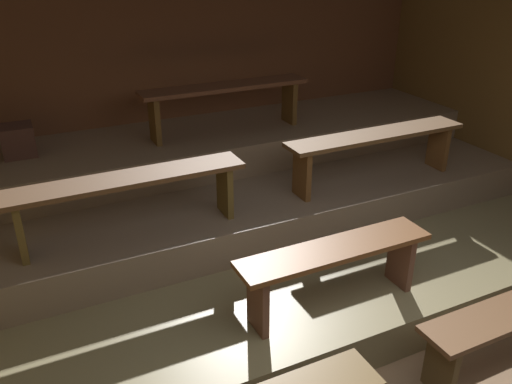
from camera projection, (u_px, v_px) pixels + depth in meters
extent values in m
cube|color=#916F4F|center=(280.00, 288.00, 4.55)|extent=(6.30, 4.91, 0.08)
cube|color=brown|center=(192.00, 97.00, 5.74)|extent=(6.30, 0.06, 2.29)
cube|color=#857A53|center=(258.00, 245.00, 4.82)|extent=(5.50, 3.22, 0.32)
cube|color=#87715B|center=(232.00, 190.00, 5.15)|extent=(5.50, 2.09, 0.32)
cube|color=#8B7258|center=(214.00, 145.00, 5.39)|extent=(5.50, 1.16, 0.32)
cube|color=brown|center=(441.00, 366.00, 3.35)|extent=(0.05, 0.24, 0.44)
cube|color=brown|center=(336.00, 250.00, 3.58)|extent=(1.42, 0.30, 0.04)
cube|color=brown|center=(258.00, 301.00, 3.45)|extent=(0.05, 0.24, 0.44)
cube|color=brown|center=(401.00, 259.00, 3.91)|extent=(0.05, 0.24, 0.44)
cube|color=brown|center=(127.00, 179.00, 3.87)|extent=(1.79, 0.30, 0.04)
cube|color=brown|center=(20.00, 230.00, 3.66)|extent=(0.05, 0.24, 0.44)
cube|color=brown|center=(225.00, 189.00, 4.28)|extent=(0.05, 0.24, 0.44)
cube|color=brown|center=(377.00, 135.00, 4.77)|extent=(1.79, 0.30, 0.04)
cube|color=brown|center=(302.00, 174.00, 4.56)|extent=(0.05, 0.24, 0.44)
cube|color=brown|center=(438.00, 147.00, 5.17)|extent=(0.05, 0.24, 0.44)
cube|color=brown|center=(225.00, 87.00, 5.09)|extent=(1.68, 0.30, 0.04)
cube|color=brown|center=(155.00, 120.00, 4.91)|extent=(0.05, 0.24, 0.44)
cube|color=brown|center=(289.00, 102.00, 5.47)|extent=(0.05, 0.24, 0.44)
cube|color=#4D2F27|center=(18.00, 141.00, 4.64)|extent=(0.28, 0.28, 0.28)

